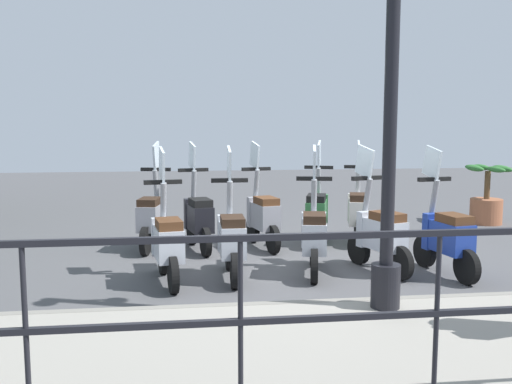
{
  "coord_description": "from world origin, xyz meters",
  "views": [
    {
      "loc": [
        -7.23,
        1.44,
        1.83
      ],
      "look_at": [
        0.2,
        0.5,
        0.9
      ],
      "focal_mm": 40.0,
      "sensor_mm": 36.0,
      "label": 1
    }
  ],
  "objects_px": {
    "potted_palm": "(487,199)",
    "scooter_far_4": "(152,216)",
    "scooter_far_1": "(317,212)",
    "scooter_near_4": "(167,242)",
    "scooter_near_3": "(232,238)",
    "scooter_near_1": "(379,233)",
    "scooter_far_3": "(198,217)",
    "scooter_far_2": "(263,215)",
    "scooter_near_0": "(446,236)",
    "scooter_far_0": "(358,211)",
    "scooter_near_2": "(314,235)",
    "lamp_post_near": "(391,111)"
  },
  "relations": [
    {
      "from": "potted_palm",
      "to": "scooter_far_4",
      "type": "bearing_deg",
      "value": 102.88
    },
    {
      "from": "potted_palm",
      "to": "scooter_near_3",
      "type": "bearing_deg",
      "value": 122.05
    },
    {
      "from": "potted_palm",
      "to": "scooter_near_4",
      "type": "distance_m",
      "value": 6.39
    },
    {
      "from": "scooter_near_3",
      "to": "scooter_far_2",
      "type": "distance_m",
      "value": 1.69
    },
    {
      "from": "scooter_near_1",
      "to": "scooter_far_3",
      "type": "bearing_deg",
      "value": 38.39
    },
    {
      "from": "scooter_near_0",
      "to": "scooter_near_1",
      "type": "height_order",
      "value": "same"
    },
    {
      "from": "scooter_far_3",
      "to": "scooter_far_4",
      "type": "xyz_separation_m",
      "value": [
        0.16,
        0.66,
        0.0
      ]
    },
    {
      "from": "scooter_near_2",
      "to": "scooter_near_4",
      "type": "bearing_deg",
      "value": 107.89
    },
    {
      "from": "scooter_far_0",
      "to": "scooter_far_2",
      "type": "xyz_separation_m",
      "value": [
        -0.21,
        1.49,
        0.0
      ]
    },
    {
      "from": "scooter_near_0",
      "to": "scooter_near_3",
      "type": "relative_size",
      "value": 1.0
    },
    {
      "from": "scooter_far_2",
      "to": "scooter_far_3",
      "type": "bearing_deg",
      "value": 80.27
    },
    {
      "from": "lamp_post_near",
      "to": "scooter_far_0",
      "type": "bearing_deg",
      "value": -13.29
    },
    {
      "from": "scooter_far_0",
      "to": "scooter_far_2",
      "type": "relative_size",
      "value": 1.0
    },
    {
      "from": "scooter_near_2",
      "to": "scooter_far_2",
      "type": "bearing_deg",
      "value": 27.34
    },
    {
      "from": "potted_palm",
      "to": "scooter_far_4",
      "type": "relative_size",
      "value": 0.69
    },
    {
      "from": "scooter_near_1",
      "to": "scooter_near_4",
      "type": "relative_size",
      "value": 1.0
    },
    {
      "from": "scooter_near_2",
      "to": "scooter_far_4",
      "type": "height_order",
      "value": "same"
    },
    {
      "from": "scooter_near_3",
      "to": "scooter_near_2",
      "type": "bearing_deg",
      "value": -85.19
    },
    {
      "from": "scooter_near_4",
      "to": "scooter_far_3",
      "type": "bearing_deg",
      "value": -23.05
    },
    {
      "from": "scooter_near_0",
      "to": "scooter_far_0",
      "type": "distance_m",
      "value": 2.02
    },
    {
      "from": "scooter_far_2",
      "to": "scooter_far_3",
      "type": "height_order",
      "value": "same"
    },
    {
      "from": "scooter_near_4",
      "to": "scooter_far_3",
      "type": "relative_size",
      "value": 1.0
    },
    {
      "from": "scooter_near_1",
      "to": "scooter_near_2",
      "type": "xyz_separation_m",
      "value": [
        0.0,
        0.81,
        0.0
      ]
    },
    {
      "from": "scooter_near_0",
      "to": "scooter_near_2",
      "type": "xyz_separation_m",
      "value": [
        0.26,
        1.54,
        0.0
      ]
    },
    {
      "from": "scooter_near_1",
      "to": "scooter_far_1",
      "type": "distance_m",
      "value": 1.74
    },
    {
      "from": "lamp_post_near",
      "to": "scooter_near_4",
      "type": "height_order",
      "value": "lamp_post_near"
    },
    {
      "from": "scooter_near_1",
      "to": "scooter_far_2",
      "type": "xyz_separation_m",
      "value": [
        1.51,
        1.22,
        0.0
      ]
    },
    {
      "from": "scooter_near_2",
      "to": "scooter_far_2",
      "type": "height_order",
      "value": "same"
    },
    {
      "from": "potted_palm",
      "to": "scooter_near_1",
      "type": "xyz_separation_m",
      "value": [
        -2.95,
        3.03,
        0.04
      ]
    },
    {
      "from": "scooter_near_0",
      "to": "lamp_post_near",
      "type": "bearing_deg",
      "value": 129.25
    },
    {
      "from": "scooter_far_0",
      "to": "scooter_near_1",
      "type": "bearing_deg",
      "value": -173.38
    },
    {
      "from": "scooter_far_3",
      "to": "scooter_near_1",
      "type": "bearing_deg",
      "value": -136.22
    },
    {
      "from": "scooter_far_2",
      "to": "scooter_far_0",
      "type": "bearing_deg",
      "value": -94.99
    },
    {
      "from": "scooter_near_4",
      "to": "scooter_far_3",
      "type": "distance_m",
      "value": 1.68
    },
    {
      "from": "potted_palm",
      "to": "scooter_near_0",
      "type": "distance_m",
      "value": 3.95
    },
    {
      "from": "potted_palm",
      "to": "scooter_far_1",
      "type": "distance_m",
      "value": 3.63
    },
    {
      "from": "scooter_near_1",
      "to": "scooter_far_0",
      "type": "distance_m",
      "value": 1.73
    },
    {
      "from": "scooter_near_4",
      "to": "scooter_near_3",
      "type": "bearing_deg",
      "value": -91.93
    },
    {
      "from": "scooter_near_2",
      "to": "scooter_far_1",
      "type": "bearing_deg",
      "value": -2.37
    },
    {
      "from": "scooter_near_4",
      "to": "scooter_far_4",
      "type": "distance_m",
      "value": 1.81
    },
    {
      "from": "scooter_near_4",
      "to": "scooter_far_4",
      "type": "xyz_separation_m",
      "value": [
        1.79,
        0.27,
        0.0
      ]
    },
    {
      "from": "lamp_post_near",
      "to": "scooter_far_1",
      "type": "xyz_separation_m",
      "value": [
        3.42,
        -0.17,
        -1.44
      ]
    },
    {
      "from": "scooter_near_2",
      "to": "scooter_far_4",
      "type": "distance_m",
      "value": 2.57
    },
    {
      "from": "scooter_near_3",
      "to": "scooter_near_4",
      "type": "bearing_deg",
      "value": 97.96
    },
    {
      "from": "scooter_near_1",
      "to": "potted_palm",
      "type": "bearing_deg",
      "value": -63.33
    },
    {
      "from": "scooter_far_1",
      "to": "scooter_far_2",
      "type": "xyz_separation_m",
      "value": [
        -0.19,
        0.85,
        0.0
      ]
    },
    {
      "from": "scooter_near_2",
      "to": "scooter_near_3",
      "type": "bearing_deg",
      "value": 106.54
    },
    {
      "from": "scooter_near_1",
      "to": "scooter_far_2",
      "type": "relative_size",
      "value": 1.0
    },
    {
      "from": "scooter_near_2",
      "to": "scooter_far_1",
      "type": "height_order",
      "value": "same"
    },
    {
      "from": "scooter_near_4",
      "to": "scooter_far_2",
      "type": "distance_m",
      "value": 2.14
    }
  ]
}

